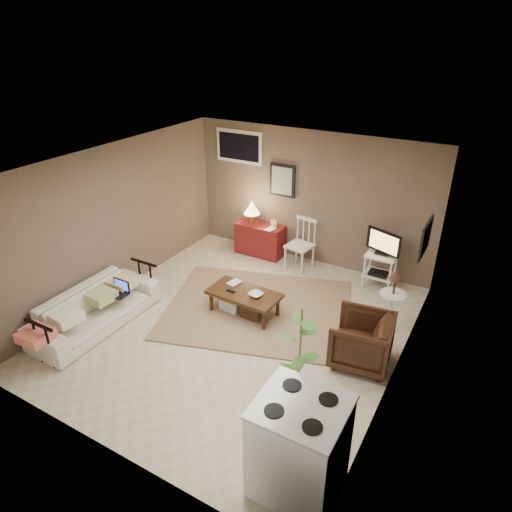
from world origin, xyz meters
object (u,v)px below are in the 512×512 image
Objects in this scene: side_table at (393,293)px; tv_stand at (381,259)px; spindle_chair at (300,246)px; armchair at (362,338)px; sofa at (94,303)px; potted_plant at (299,361)px; red_console at (259,236)px; stove at (299,447)px; coffee_table at (244,301)px.

tv_stand is at bearing 114.03° from side_table.
spindle_chair is 2.66m from armchair.
sofa is 4.26m from side_table.
potted_plant is at bearing -89.64° from tv_stand.
sofa is at bearing -105.86° from red_console.
potted_plant is 0.92m from stove.
red_console is at bearing 172.02° from spindle_chair.
potted_plant is at bearing -21.85° from armchair.
spindle_chair is at bearing -179.53° from tv_stand.
red_console is at bearing 177.18° from tv_stand.
sofa is 1.87× the size of stove.
sofa is 2.58× the size of armchair.
coffee_table is 1.06× the size of stove.
tv_stand reaches higher than sofa.
stove is at bearing -5.57° from armchair.
stove is (2.75, -4.13, 0.15)m from red_console.
armchair is (3.60, 1.12, -0.00)m from sofa.
sofa is 1.84× the size of red_console.
coffee_table is at bearing 137.56° from potted_plant.
potted_plant reaches higher than coffee_table.
armchair is 0.72× the size of stove.
sofa is 1.88× the size of tv_stand.
side_table is at bearing -28.79° from spindle_chair.
potted_plant is at bearing 115.43° from stove.
stove is (0.38, -0.80, -0.26)m from potted_plant.
potted_plant reaches higher than tv_stand.
sofa is 3.31m from potted_plant.
coffee_table is 0.76× the size of potted_plant.
tv_stand is 2.02m from armchair.
stove reaches higher than armchair.
stove reaches higher than sofa.
armchair is at bearing 75.39° from potted_plant.
spindle_chair is 0.89× the size of stove.
armchair is 2.04m from stove.
sofa reaches higher than armchair.
armchair is at bearing -47.96° from spindle_chair.
potted_plant is 1.40× the size of stove.
tv_stand reaches higher than armchair.
red_console is 4.11m from potted_plant.
coffee_table is at bearing -130.81° from tv_stand.
red_console is at bearing -15.86° from sofa.
armchair is (2.69, -2.10, 0.01)m from red_console.
sofa is at bearing -120.50° from spindle_chair.
red_console is at bearing -135.26° from armchair.
sofa is 1.97× the size of side_table.
potted_plant is at bearing -42.44° from coffee_table.
tv_stand is (1.54, 1.79, 0.32)m from coffee_table.
coffee_table is at bearing -67.13° from red_console.
coffee_table is at bearing -103.25° from armchair.
sofa is 3.78m from stove.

